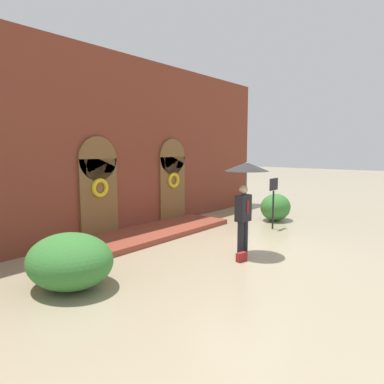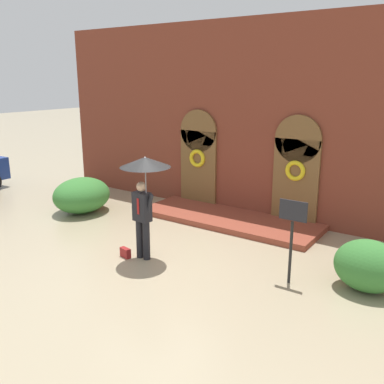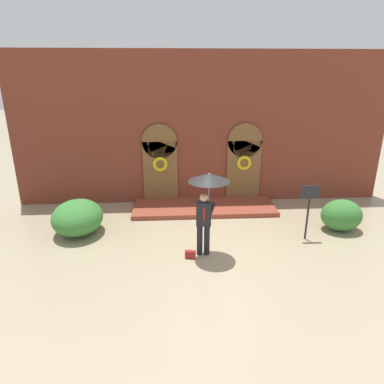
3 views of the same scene
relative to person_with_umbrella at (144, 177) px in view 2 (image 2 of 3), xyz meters
name	(u,v)px [view 2 (image 2 of 3)]	position (x,y,z in m)	size (l,w,h in m)	color
ground_plane	(162,258)	(0.23, 0.24, -1.91)	(80.00, 80.00, 0.00)	tan
building_facade	(249,124)	(0.23, 4.40, 0.77)	(14.00, 2.30, 5.60)	brown
person_with_umbrella	(144,177)	(0.00, 0.00, 0.00)	(1.10, 1.10, 2.36)	black
handbag	(125,253)	(-0.47, -0.20, -1.80)	(0.28, 0.12, 0.22)	maroon
sign_post	(292,228)	(3.10, 0.75, -0.75)	(0.56, 0.06, 1.72)	black
shrub_left	(82,195)	(-3.91, 1.57, -1.38)	(1.56, 1.80, 1.06)	#387A33
shrub_right	(368,266)	(4.46, 1.30, -1.41)	(1.29, 1.06, 1.01)	#387A33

